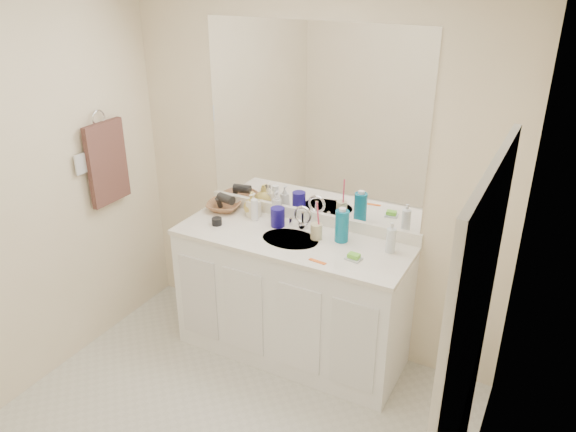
# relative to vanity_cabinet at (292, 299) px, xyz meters

# --- Properties ---
(wall_back) EXTENTS (2.60, 0.02, 2.40)m
(wall_back) POSITION_rel_vanity_cabinet_xyz_m (0.00, 0.28, 0.77)
(wall_back) COLOR #FBEAC5
(wall_back) RESTS_ON floor
(wall_left) EXTENTS (0.02, 2.60, 2.40)m
(wall_left) POSITION_rel_vanity_cabinet_xyz_m (-1.30, -1.02, 0.77)
(wall_left) COLOR #FBEAC5
(wall_left) RESTS_ON floor
(wall_right) EXTENTS (0.02, 2.60, 2.40)m
(wall_right) POSITION_rel_vanity_cabinet_xyz_m (1.30, -1.02, 0.77)
(wall_right) COLOR #FBEAC5
(wall_right) RESTS_ON floor
(vanity_cabinet) EXTENTS (1.50, 0.55, 0.85)m
(vanity_cabinet) POSITION_rel_vanity_cabinet_xyz_m (0.00, 0.00, 0.00)
(vanity_cabinet) COLOR white
(vanity_cabinet) RESTS_ON floor
(countertop) EXTENTS (1.52, 0.57, 0.03)m
(countertop) POSITION_rel_vanity_cabinet_xyz_m (0.00, 0.00, 0.44)
(countertop) COLOR white
(countertop) RESTS_ON vanity_cabinet
(backsplash) EXTENTS (1.52, 0.03, 0.08)m
(backsplash) POSITION_rel_vanity_cabinet_xyz_m (0.00, 0.26, 0.50)
(backsplash) COLOR white
(backsplash) RESTS_ON countertop
(sink_basin) EXTENTS (0.37, 0.37, 0.02)m
(sink_basin) POSITION_rel_vanity_cabinet_xyz_m (0.00, -0.02, 0.44)
(sink_basin) COLOR #B6B49F
(sink_basin) RESTS_ON countertop
(faucet) EXTENTS (0.02, 0.02, 0.11)m
(faucet) POSITION_rel_vanity_cabinet_xyz_m (0.00, 0.16, 0.51)
(faucet) COLOR silver
(faucet) RESTS_ON countertop
(mirror) EXTENTS (1.48, 0.01, 1.20)m
(mirror) POSITION_rel_vanity_cabinet_xyz_m (0.00, 0.27, 1.14)
(mirror) COLOR white
(mirror) RESTS_ON wall_back
(blue_mug) EXTENTS (0.10, 0.10, 0.13)m
(blue_mug) POSITION_rel_vanity_cabinet_xyz_m (-0.16, 0.11, 0.52)
(blue_mug) COLOR navy
(blue_mug) RESTS_ON countertop
(tan_cup) EXTENTS (0.09, 0.09, 0.10)m
(tan_cup) POSITION_rel_vanity_cabinet_xyz_m (0.14, 0.06, 0.50)
(tan_cup) COLOR #C1B788
(tan_cup) RESTS_ON countertop
(toothbrush) EXTENTS (0.02, 0.04, 0.22)m
(toothbrush) POSITION_rel_vanity_cabinet_xyz_m (0.15, 0.06, 0.60)
(toothbrush) COLOR #E13B5B
(toothbrush) RESTS_ON tan_cup
(mouthwash_bottle) EXTENTS (0.11, 0.11, 0.20)m
(mouthwash_bottle) POSITION_rel_vanity_cabinet_xyz_m (0.29, 0.11, 0.56)
(mouthwash_bottle) COLOR #0C6E91
(mouthwash_bottle) RESTS_ON countertop
(clear_pump_bottle) EXTENTS (0.06, 0.06, 0.15)m
(clear_pump_bottle) POSITION_rel_vanity_cabinet_xyz_m (0.61, 0.11, 0.53)
(clear_pump_bottle) COLOR silver
(clear_pump_bottle) RESTS_ON countertop
(soap_dish) EXTENTS (0.10, 0.09, 0.01)m
(soap_dish) POSITION_rel_vanity_cabinet_xyz_m (0.45, -0.08, 0.46)
(soap_dish) COLOR silver
(soap_dish) RESTS_ON countertop
(green_soap) EXTENTS (0.07, 0.05, 0.02)m
(green_soap) POSITION_rel_vanity_cabinet_xyz_m (0.45, -0.08, 0.48)
(green_soap) COLOR #6FD333
(green_soap) RESTS_ON soap_dish
(orange_comb) EXTENTS (0.11, 0.04, 0.00)m
(orange_comb) POSITION_rel_vanity_cabinet_xyz_m (0.28, -0.21, 0.46)
(orange_comb) COLOR orange
(orange_comb) RESTS_ON countertop
(dark_jar) EXTENTS (0.09, 0.09, 0.05)m
(dark_jar) POSITION_rel_vanity_cabinet_xyz_m (-0.52, -0.06, 0.48)
(dark_jar) COLOR black
(dark_jar) RESTS_ON countertop
(extra_white_bottle) EXTENTS (0.05, 0.05, 0.15)m
(extra_white_bottle) POSITION_rel_vanity_cabinet_xyz_m (-0.34, 0.12, 0.53)
(extra_white_bottle) COLOR white
(extra_white_bottle) RESTS_ON countertop
(soap_bottle_white) EXTENTS (0.08, 0.08, 0.20)m
(soap_bottle_white) POSITION_rel_vanity_cabinet_xyz_m (-0.22, 0.21, 0.55)
(soap_bottle_white) COLOR silver
(soap_bottle_white) RESTS_ON countertop
(soap_bottle_cream) EXTENTS (0.09, 0.09, 0.17)m
(soap_bottle_cream) POSITION_rel_vanity_cabinet_xyz_m (-0.38, 0.16, 0.54)
(soap_bottle_cream) COLOR #F5EAC8
(soap_bottle_cream) RESTS_ON countertop
(soap_bottle_yellow) EXTENTS (0.14, 0.14, 0.16)m
(soap_bottle_yellow) POSITION_rel_vanity_cabinet_xyz_m (-0.40, 0.19, 0.54)
(soap_bottle_yellow) COLOR #D6BB53
(soap_bottle_yellow) RESTS_ON countertop
(wicker_basket) EXTENTS (0.29, 0.29, 0.06)m
(wicker_basket) POSITION_rel_vanity_cabinet_xyz_m (-0.62, 0.16, 0.48)
(wicker_basket) COLOR brown
(wicker_basket) RESTS_ON countertop
(hair_dryer) EXTENTS (0.14, 0.09, 0.06)m
(hair_dryer) POSITION_rel_vanity_cabinet_xyz_m (-0.60, 0.16, 0.54)
(hair_dryer) COLOR black
(hair_dryer) RESTS_ON wicker_basket
(towel_ring) EXTENTS (0.01, 0.11, 0.11)m
(towel_ring) POSITION_rel_vanity_cabinet_xyz_m (-1.27, -0.25, 1.12)
(towel_ring) COLOR silver
(towel_ring) RESTS_ON wall_left
(hand_towel) EXTENTS (0.04, 0.32, 0.55)m
(hand_towel) POSITION_rel_vanity_cabinet_xyz_m (-1.25, -0.25, 0.82)
(hand_towel) COLOR #3A231F
(hand_towel) RESTS_ON towel_ring
(switch_plate) EXTENTS (0.01, 0.08, 0.13)m
(switch_plate) POSITION_rel_vanity_cabinet_xyz_m (-1.27, -0.45, 0.88)
(switch_plate) COLOR silver
(switch_plate) RESTS_ON wall_left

